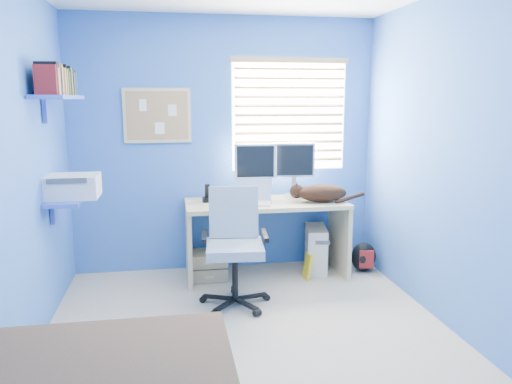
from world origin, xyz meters
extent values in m
cube|color=#C0AF9A|center=(0.00, 0.00, 0.00)|extent=(3.00, 3.20, 0.00)
cube|color=#407BC8|center=(0.00, 1.60, 1.25)|extent=(3.00, 0.01, 2.50)
cube|color=#407BC8|center=(0.00, -1.60, 1.25)|extent=(3.00, 0.01, 2.50)
cube|color=#407BC8|center=(-1.50, 0.00, 1.25)|extent=(0.01, 3.20, 2.50)
cube|color=#407BC8|center=(1.50, 0.00, 1.25)|extent=(0.01, 3.20, 2.50)
cube|color=tan|center=(0.35, 1.26, 0.37)|extent=(1.53, 0.65, 0.74)
cube|color=silver|center=(0.21, 1.15, 0.85)|extent=(0.38, 0.33, 0.22)
cube|color=silver|center=(0.27, 1.42, 1.01)|extent=(0.41, 0.14, 0.54)
cube|color=silver|center=(0.67, 1.45, 1.01)|extent=(0.41, 0.17, 0.54)
cube|color=black|center=(-0.20, 1.34, 0.82)|extent=(0.09, 0.11, 0.17)
imported|color=#26612E|center=(0.77, 1.39, 0.79)|extent=(0.10, 0.09, 0.10)
cylinder|color=silver|center=(0.95, 1.40, 0.78)|extent=(0.13, 0.13, 0.07)
ellipsoid|color=black|center=(0.88, 1.15, 0.82)|extent=(0.52, 0.36, 0.17)
cube|color=beige|center=(0.87, 1.30, 0.23)|extent=(0.27, 0.47, 0.45)
cube|color=tan|center=(-0.21, 1.25, 0.14)|extent=(0.35, 0.28, 0.27)
cube|color=yellow|center=(0.73, 1.10, 0.12)|extent=(0.03, 0.17, 0.24)
ellipsoid|color=black|center=(1.34, 1.20, 0.15)|extent=(0.29, 0.25, 0.30)
cylinder|color=black|center=(-0.04, 0.58, 0.03)|extent=(0.62, 0.62, 0.06)
cylinder|color=black|center=(-0.04, 0.58, 0.26)|extent=(0.05, 0.05, 0.39)
cube|color=#9096A8|center=(-0.04, 0.58, 0.49)|extent=(0.50, 0.50, 0.08)
cube|color=#9096A8|center=(-0.02, 0.80, 0.75)|extent=(0.42, 0.10, 0.44)
cube|color=white|center=(0.65, 1.59, 1.55)|extent=(1.15, 0.01, 1.10)
cube|color=tan|center=(0.65, 1.56, 1.55)|extent=(1.10, 0.03, 1.00)
cube|color=tan|center=(-0.65, 1.58, 1.55)|extent=(0.64, 0.02, 0.52)
cube|color=tan|center=(-0.65, 1.57, 1.55)|extent=(0.58, 0.01, 0.46)
cube|color=#425AC4|center=(-1.36, 0.75, 0.92)|extent=(0.26, 0.55, 0.03)
cube|color=silver|center=(-1.32, 0.75, 1.02)|extent=(0.42, 0.34, 0.18)
cube|color=#425AC4|center=(-1.37, 0.75, 1.72)|extent=(0.24, 0.90, 0.03)
cube|color=navy|center=(-1.38, 0.75, 1.84)|extent=(0.15, 0.80, 0.22)
camera|label=1|loc=(-0.54, -3.34, 1.71)|focal=35.00mm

